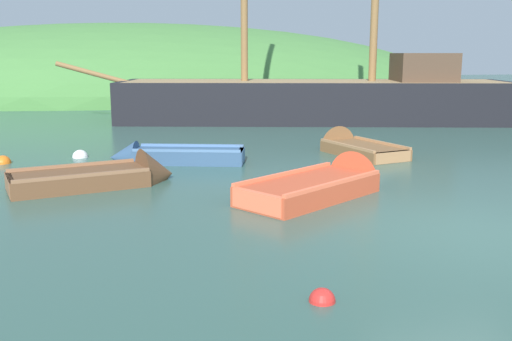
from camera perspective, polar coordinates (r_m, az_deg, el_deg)
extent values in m
plane|color=#33564C|center=(9.65, 19.96, -5.74)|extent=(120.00, 120.00, 0.00)
ellipsoid|color=#477F3D|center=(40.90, -11.67, 7.41)|extent=(44.94, 23.45, 9.37)
cube|color=black|center=(23.78, 5.65, 5.82)|extent=(15.96, 6.98, 2.43)
cube|color=#997A51|center=(23.70, 5.70, 8.63)|extent=(15.29, 6.55, 0.10)
cylinder|color=olive|center=(24.69, -15.79, 9.18)|extent=(2.92, 0.83, 0.97)
cube|color=#4C3828|center=(24.39, 16.12, 9.73)|extent=(2.71, 3.01, 1.10)
cube|color=brown|center=(12.56, -17.04, -1.13)|extent=(2.96, 1.97, 0.46)
cone|color=brown|center=(12.95, -9.65, -0.41)|extent=(0.99, 1.35, 1.20)
cube|color=#8E6242|center=(12.40, -23.01, -1.39)|extent=(0.43, 1.13, 0.32)
cube|color=#8E6242|center=(12.62, -14.96, -0.18)|extent=(0.50, 1.17, 0.05)
cube|color=#8E6242|center=(12.46, -19.23, -0.58)|extent=(0.50, 1.17, 0.05)
cube|color=#8E6242|center=(11.94, -16.59, -0.48)|extent=(2.58, 0.81, 0.07)
cube|color=#8E6242|center=(13.09, -17.58, 0.48)|extent=(2.58, 0.81, 0.07)
cube|color=#C64C2D|center=(11.15, 5.22, -2.14)|extent=(3.14, 2.75, 0.49)
cone|color=#C64C2D|center=(12.59, 10.40, -0.70)|extent=(1.30, 1.42, 1.23)
cube|color=#FF6E48|center=(10.09, 0.22, -3.11)|extent=(0.77, 1.02, 0.34)
cube|color=#FF6E48|center=(11.50, 6.83, -0.80)|extent=(0.83, 1.08, 0.05)
cube|color=#FF6E48|center=(10.72, 3.53, -1.65)|extent=(0.83, 1.08, 0.05)
cube|color=#FF6E48|center=(10.73, 7.79, -1.23)|extent=(2.39, 1.72, 0.07)
cube|color=#FF6E48|center=(11.46, 2.87, -0.31)|extent=(2.39, 1.72, 0.07)
cube|color=brown|center=(15.99, 10.55, 1.73)|extent=(1.85, 2.67, 0.41)
cone|color=brown|center=(17.21, 7.49, 2.51)|extent=(1.30, 0.92, 1.18)
cube|color=#AE7B4F|center=(15.09, 13.22, 1.28)|extent=(1.11, 0.42, 0.29)
cube|color=#AE7B4F|center=(16.31, 9.67, 2.47)|extent=(1.15, 0.48, 0.05)
cube|color=#AE7B4F|center=(15.64, 11.51, 2.02)|extent=(1.15, 0.48, 0.05)
cube|color=#AE7B4F|center=(16.31, 12.21, 2.70)|extent=(0.72, 2.31, 0.07)
cube|color=#AE7B4F|center=(15.61, 8.88, 2.43)|extent=(0.72, 2.31, 0.07)
cube|color=#335175|center=(14.80, -6.55, 1.19)|extent=(2.88, 1.58, 0.47)
cone|color=#335175|center=(15.19, -12.91, 1.24)|extent=(0.88, 1.01, 0.87)
cube|color=#4F75A1|center=(14.61, -1.46, 1.41)|extent=(0.32, 0.83, 0.33)
cube|color=#4F75A1|center=(14.86, -8.38, 1.87)|extent=(0.39, 0.86, 0.05)
cube|color=#4F75A1|center=(14.69, -4.72, 1.85)|extent=(0.39, 0.86, 0.05)
cube|color=#4F75A1|center=(15.16, -6.30, 2.46)|extent=(2.61, 0.76, 0.07)
cube|color=#4F75A1|center=(14.35, -6.86, 1.94)|extent=(2.61, 0.76, 0.07)
sphere|color=red|center=(6.73, 6.51, -12.64)|extent=(0.31, 0.31, 0.31)
sphere|color=white|center=(16.19, -16.89, 1.24)|extent=(0.41, 0.41, 0.41)
sphere|color=orange|center=(16.01, -23.61, 0.65)|extent=(0.41, 0.41, 0.41)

